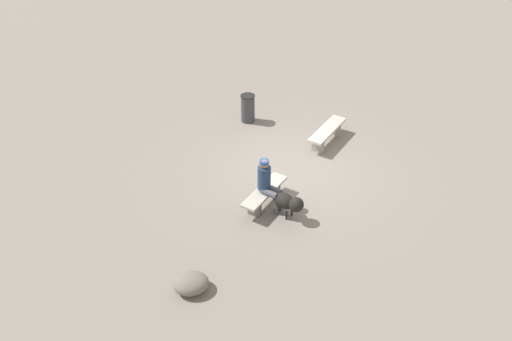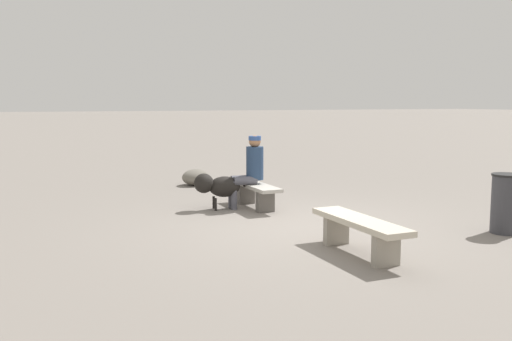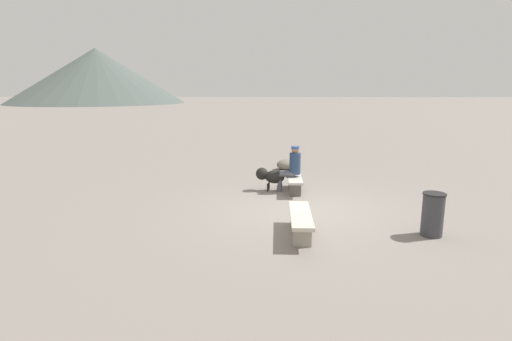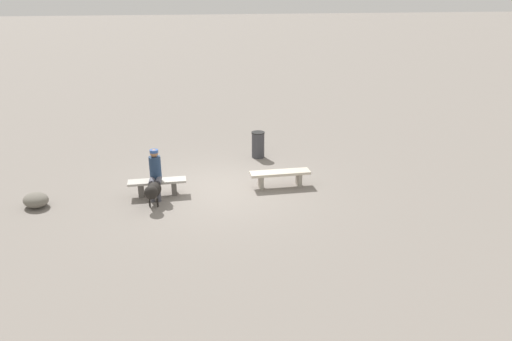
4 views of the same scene
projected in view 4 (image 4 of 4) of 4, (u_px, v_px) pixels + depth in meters
The scene contains 7 objects.
ground at pixel (220, 190), 13.05m from camera, with size 210.00×210.00×0.06m, color gray.
bench_left at pixel (280, 175), 13.09m from camera, with size 1.68×0.44×0.46m.
bench_right at pixel (157, 185), 12.56m from camera, with size 1.54×0.42×0.43m.
seated_person at pixel (155, 171), 12.32m from camera, with size 0.36×0.63×1.29m.
dog at pixel (153, 191), 11.87m from camera, with size 0.47×0.91×0.65m.
trash_bin at pixel (258, 145), 15.40m from camera, with size 0.44×0.44×0.86m.
boulder at pixel (36, 200), 11.92m from camera, with size 0.70×0.58×0.36m, color #6B665B.
Camera 4 is at (1.46, 11.95, 5.14)m, focal length 33.01 mm.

